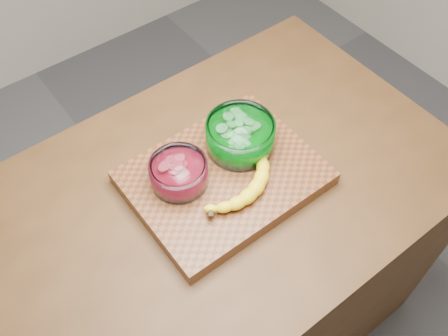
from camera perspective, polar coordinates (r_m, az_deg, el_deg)
ground at (r=2.05m, az=0.00°, el=-16.37°), size 3.50×3.50×0.00m
counter at (r=1.64m, az=0.00°, el=-10.81°), size 1.20×0.80×0.90m
cutting_board at (r=1.23m, az=0.00°, el=-1.12°), size 0.45×0.35×0.04m
bowl_red at (r=1.18m, az=-5.18°, el=-0.58°), size 0.14×0.14×0.06m
bowl_green at (r=1.24m, az=1.86°, el=3.69°), size 0.17×0.17×0.08m
banana at (r=1.18m, az=1.62°, el=-1.40°), size 0.26×0.16×0.04m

